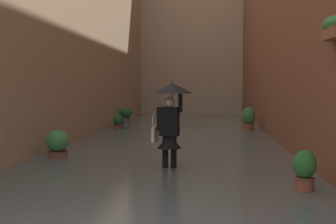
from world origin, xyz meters
name	(u,v)px	position (x,y,z in m)	size (l,w,h in m)	color
ground_plane	(178,140)	(0.00, -11.66, 0.00)	(60.00, 60.00, 0.00)	#605B56
flood_water	(178,138)	(0.00, -11.66, 0.06)	(6.89, 29.32, 0.12)	#515B60
building_facade_far	(192,9)	(0.00, -24.22, 6.47)	(9.69, 1.80, 12.95)	tan
person_wading	(170,112)	(-0.21, -6.08, 1.27)	(0.85, 0.85, 1.93)	#4C4233
potted_plant_near_right	(58,145)	(2.53, -7.11, 0.41)	(0.54, 0.54, 0.76)	brown
potted_plant_mid_left	(305,172)	(-2.53, -4.34, 0.42)	(0.37, 0.37, 0.77)	brown
potted_plant_near_left	(249,119)	(-2.52, -13.75, 0.54)	(0.46, 0.46, 1.00)	brown
potted_plant_far_right	(118,122)	(2.54, -14.07, 0.36)	(0.39, 0.39, 0.69)	brown
potted_plant_mid_right	(125,115)	(2.76, -16.82, 0.46)	(0.62, 0.62, 0.78)	#66605B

